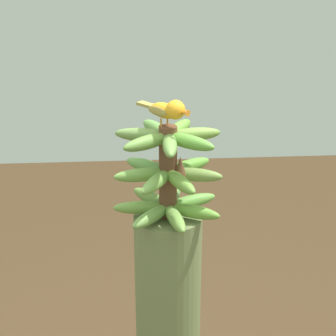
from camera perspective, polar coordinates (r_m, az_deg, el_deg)
The scene contains 2 objects.
banana_bunch at distance 1.60m, azimuth 0.02°, elevation -0.43°, with size 0.31×0.30×0.26m.
perched_bird at distance 1.54m, azimuth 0.05°, elevation 5.60°, with size 0.15×0.13×0.08m.
Camera 1 is at (-1.48, 0.10, 2.14)m, focal length 63.29 mm.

